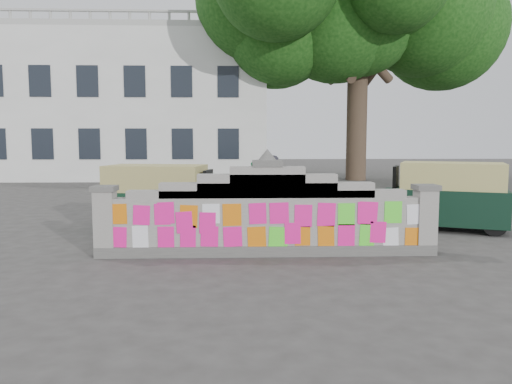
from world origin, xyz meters
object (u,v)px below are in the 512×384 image
at_px(cyclist_rider, 274,197).
at_px(rickshaw_right, 448,195).
at_px(pedestrian, 258,196).
at_px(cyclist_bike, 274,210).
at_px(rickshaw_left, 159,197).

bearing_deg(cyclist_rider, rickshaw_right, -101.60).
bearing_deg(pedestrian, cyclist_bike, 129.25).
distance_m(cyclist_rider, pedestrian, 0.64).
bearing_deg(rickshaw_left, cyclist_rider, 12.72).
height_order(cyclist_bike, cyclist_rider, cyclist_rider).
relative_size(cyclist_bike, rickshaw_right, 0.58).
bearing_deg(rickshaw_right, rickshaw_left, 22.82).
bearing_deg(rickshaw_right, pedestrian, 26.65).
height_order(cyclist_bike, rickshaw_right, rickshaw_right).
xyz_separation_m(rickshaw_left, rickshaw_right, (7.00, -0.06, 0.03)).
bearing_deg(rickshaw_left, cyclist_bike, 12.72).
xyz_separation_m(cyclist_bike, cyclist_rider, (0.00, 0.00, 0.32)).
relative_size(pedestrian, rickshaw_right, 0.57).
xyz_separation_m(pedestrian, rickshaw_right, (4.65, 0.27, -0.01)).
height_order(pedestrian, rickshaw_right, pedestrian).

